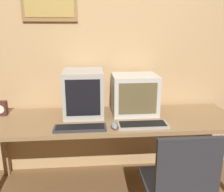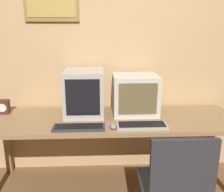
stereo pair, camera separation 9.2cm
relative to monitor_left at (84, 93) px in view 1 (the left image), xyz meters
The scene contains 8 objects.
wall_back 0.52m from the monitor_left, 46.99° to the left, with size 8.00×0.08×2.60m.
desk 0.40m from the monitor_left, 27.32° to the right, with size 2.31×0.69×0.72m.
monitor_left is the anchor object (origin of this frame).
monitor_right 0.49m from the monitor_left, ahead, with size 0.42×0.36×0.38m.
keyboard_main 0.42m from the monitor_left, 94.01° to the right, with size 0.43×0.14×0.03m.
keyboard_side 0.64m from the monitor_left, 34.84° to the right, with size 0.43×0.17×0.03m.
mouse_near_keyboard 0.48m from the monitor_left, 54.62° to the right, with size 0.06×0.12×0.04m.
desk_clock 0.80m from the monitor_left, behind, with size 0.11×0.07×0.14m.
Camera 1 is at (-0.19, -1.35, 1.55)m, focal length 40.00 mm.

